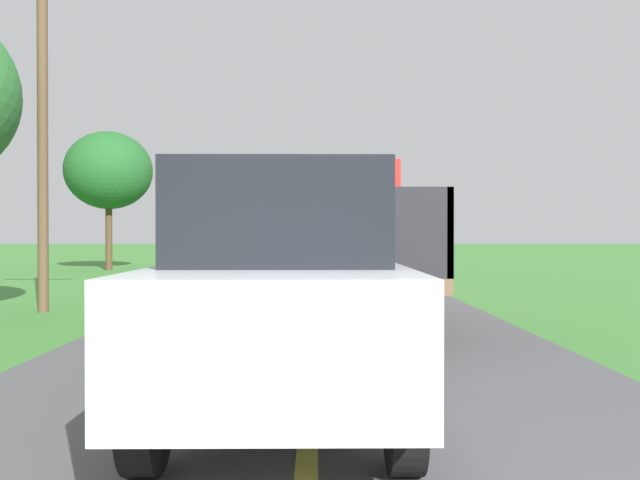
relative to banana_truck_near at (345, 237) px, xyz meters
name	(u,v)px	position (x,y,z in m)	size (l,w,h in m)	color
banana_truck_near	(345,237)	(0.00, 0.00, 0.00)	(2.38, 5.82, 2.80)	#2D2D30
banana_truck_far	(319,235)	(-0.38, 14.05, 0.01)	(2.38, 5.81, 2.80)	#2D2D30
utility_pole_roadside	(43,125)	(-5.82, 1.02, 2.17)	(2.20, 0.20, 6.63)	brown
roadside_tree_mid_right	(109,171)	(-9.28, 15.65, 2.75)	(3.64, 3.64, 5.86)	#4C3823
following_car	(285,290)	(-0.78, -6.31, -0.39)	(1.74, 4.10, 1.92)	#B7BABF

